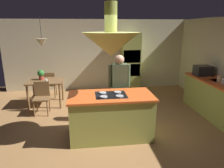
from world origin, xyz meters
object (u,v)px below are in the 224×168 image
cup_on_table (46,81)px  microwave_on_counter (203,71)px  potted_plant_on_table (41,74)px  chair_by_back_wall (49,83)px  chair_facing_island (42,96)px  canister_tea (220,79)px  kitchen_island (111,116)px  oven_tower (130,62)px  person_at_island (119,84)px  dining_table (46,84)px  canister_sugar (224,81)px

cup_on_table → microwave_on_counter: (4.47, -0.48, 0.27)m
potted_plant_on_table → cup_on_table: size_ratio=3.33×
chair_by_back_wall → potted_plant_on_table: (-0.12, -0.55, 0.42)m
chair_facing_island → canister_tea: bearing=-10.1°
chair_facing_island → potted_plant_on_table: 0.85m
cup_on_table → chair_by_back_wall: bearing=94.6°
kitchen_island → cup_on_table: (-1.63, 1.89, 0.33)m
cup_on_table → canister_tea: size_ratio=0.54×
canister_tea → microwave_on_counter: bearing=90.0°
oven_tower → person_at_island: size_ratio=1.27×
cup_on_table → canister_tea: 4.65m
oven_tower → chair_by_back_wall: oven_tower is taller
chair_by_back_wall → potted_plant_on_table: 0.70m
chair_by_back_wall → person_at_island: bearing=134.5°
person_at_island → potted_plant_on_table: 2.58m
person_at_island → chair_facing_island: 2.17m
dining_table → person_at_island: 2.44m
chair_by_back_wall → potted_plant_on_table: size_ratio=2.90×
chair_facing_island → cup_on_table: size_ratio=9.67×
canister_sugar → potted_plant_on_table: bearing=159.7°
oven_tower → canister_tea: size_ratio=12.53×
microwave_on_counter → person_at_island: bearing=-164.7°
canister_tea → potted_plant_on_table: bearing=161.7°
chair_by_back_wall → canister_sugar: 5.10m
kitchen_island → canister_sugar: 2.93m
person_at_island → cup_on_table: size_ratio=18.47×
kitchen_island → person_at_island: size_ratio=1.05×
dining_table → cup_on_table: (0.07, -0.21, 0.15)m
dining_table → person_at_island: (1.99, -1.38, 0.30)m
oven_tower → person_at_island: 2.66m
chair_by_back_wall → kitchen_island: bearing=121.8°
chair_facing_island → potted_plant_on_table: size_ratio=2.90×
person_at_island → oven_tower: bearing=72.2°
dining_table → potted_plant_on_table: potted_plant_on_table is taller
kitchen_island → canister_tea: canister_tea is taller
oven_tower → microwave_on_counter: bearing=-46.4°
chair_by_back_wall → cup_on_table: bearing=94.6°
chair_facing_island → cup_on_table: 0.53m
person_at_island → microwave_on_counter: (2.55, 0.70, 0.12)m
kitchen_island → person_at_island: 0.91m
person_at_island → canister_sugar: person_at_island is taller
canister_tea → chair_facing_island: bearing=169.9°
chair_by_back_wall → cup_on_table: chair_by_back_wall is taller
oven_tower → canister_sugar: (1.74, -2.77, -0.03)m
cup_on_table → microwave_on_counter: size_ratio=0.20×
dining_table → chair_by_back_wall: bearing=90.0°
dining_table → microwave_on_counter: (4.54, -0.69, 0.43)m
potted_plant_on_table → dining_table: bearing=-36.6°
oven_tower → dining_table: 3.05m
dining_table → potted_plant_on_table: size_ratio=3.35×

